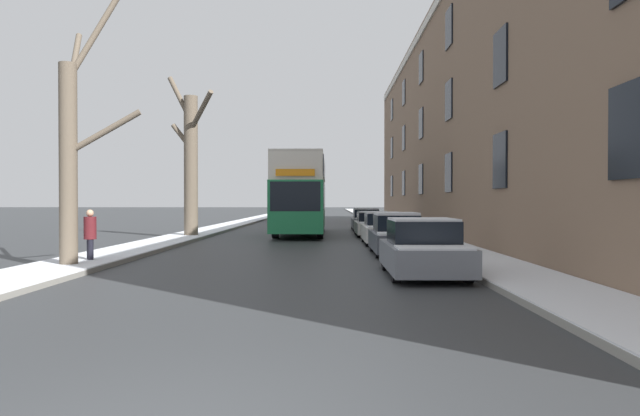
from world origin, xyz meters
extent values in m
cube|color=gray|center=(-5.84, 53.00, 0.07)|extent=(2.14, 130.00, 0.13)
cube|color=silver|center=(-5.84, 53.00, 0.15)|extent=(2.12, 130.00, 0.03)
cube|color=gray|center=(5.84, 53.00, 0.07)|extent=(2.14, 130.00, 0.13)
cube|color=silver|center=(5.84, 53.00, 0.15)|extent=(2.12, 130.00, 0.03)
cube|color=#7A604C|center=(11.41, 26.07, 6.27)|extent=(9.00, 53.98, 12.53)
cube|color=black|center=(6.88, 6.27, 3.18)|extent=(0.08, 1.40, 1.80)
cube|color=black|center=(6.88, 14.19, 3.18)|extent=(0.08, 1.40, 1.80)
cube|color=black|center=(6.88, 22.11, 3.18)|extent=(0.08, 1.40, 1.80)
cube|color=black|center=(6.88, 30.02, 3.18)|extent=(0.08, 1.40, 1.80)
cube|color=black|center=(6.88, 37.94, 3.18)|extent=(0.08, 1.40, 1.80)
cube|color=black|center=(6.88, 45.86, 3.18)|extent=(0.08, 1.40, 1.80)
cube|color=black|center=(6.88, 14.19, 6.52)|extent=(0.08, 1.40, 1.80)
cube|color=black|center=(6.88, 22.11, 6.52)|extent=(0.08, 1.40, 1.80)
cube|color=black|center=(6.88, 30.02, 6.52)|extent=(0.08, 1.40, 1.80)
cube|color=black|center=(6.88, 37.94, 6.52)|extent=(0.08, 1.40, 1.80)
cube|color=black|center=(6.88, 45.86, 6.52)|extent=(0.08, 1.40, 1.80)
cube|color=black|center=(6.88, 22.11, 9.86)|extent=(0.08, 1.40, 1.80)
cube|color=black|center=(6.88, 30.02, 9.86)|extent=(0.08, 1.40, 1.80)
cube|color=black|center=(6.88, 37.94, 9.86)|extent=(0.08, 1.40, 1.80)
cube|color=black|center=(6.88, 45.86, 9.86)|extent=(0.08, 1.40, 1.80)
cube|color=beige|center=(6.87, 26.07, 12.01)|extent=(0.12, 52.90, 0.44)
cylinder|color=brown|center=(-5.74, 10.99, 2.80)|extent=(0.47, 0.47, 5.60)
cylinder|color=brown|center=(-4.78, 11.05, 3.74)|extent=(2.01, 0.30, 1.26)
cylinder|color=brown|center=(-6.25, 12.27, 4.11)|extent=(1.20, 2.70, 1.82)
cylinder|color=brown|center=(-5.83, 11.56, 5.66)|extent=(0.37, 1.31, 2.12)
cylinder|color=brown|center=(-5.12, 11.31, 6.47)|extent=(1.46, 0.86, 2.73)
cylinder|color=brown|center=(-5.59, 24.12, 3.56)|extent=(0.69, 0.69, 7.12)
cylinder|color=brown|center=(-6.09, 24.33, 5.12)|extent=(1.26, 0.72, 1.36)
cylinder|color=brown|center=(-6.16, 24.27, 7.00)|extent=(1.40, 0.58, 2.32)
cylinder|color=brown|center=(-4.90, 23.24, 6.21)|extent=(1.67, 2.02, 1.80)
cube|color=#1E7A47|center=(-0.21, 27.23, 1.59)|extent=(2.57, 11.02, 2.51)
cube|color=silver|center=(-0.21, 27.23, 3.50)|extent=(2.52, 10.80, 1.31)
cube|color=beige|center=(-0.21, 27.23, 4.21)|extent=(2.52, 10.80, 0.12)
cube|color=black|center=(-0.21, 27.23, 2.07)|extent=(2.60, 9.70, 1.30)
cube|color=black|center=(-0.21, 27.23, 3.57)|extent=(2.60, 9.70, 0.99)
cube|color=black|center=(-0.21, 21.74, 2.07)|extent=(2.32, 0.06, 1.37)
cube|color=orange|center=(-0.21, 21.73, 3.17)|extent=(1.80, 0.05, 0.32)
cylinder|color=black|center=(-1.33, 23.93, 0.55)|extent=(0.30, 1.10, 1.10)
cylinder|color=black|center=(0.90, 23.93, 0.55)|extent=(0.30, 1.10, 1.10)
cylinder|color=black|center=(-1.33, 30.32, 0.55)|extent=(0.30, 1.10, 1.10)
cylinder|color=black|center=(0.90, 30.32, 0.55)|extent=(0.30, 1.10, 1.10)
cube|color=slate|center=(3.68, 9.81, 0.49)|extent=(1.85, 3.92, 0.63)
cube|color=black|center=(3.68, 9.96, 1.09)|extent=(1.60, 1.96, 0.58)
cube|color=silver|center=(3.68, 9.96, 1.41)|extent=(1.56, 1.86, 0.05)
cube|color=silver|center=(3.68, 8.41, 0.82)|extent=(1.67, 1.02, 0.04)
cylinder|color=black|center=(2.87, 8.63, 0.31)|extent=(0.20, 0.61, 0.61)
cylinder|color=black|center=(4.50, 8.63, 0.31)|extent=(0.20, 0.61, 0.61)
cylinder|color=black|center=(2.87, 10.98, 0.31)|extent=(0.20, 0.61, 0.61)
cylinder|color=black|center=(4.50, 10.98, 0.31)|extent=(0.20, 0.61, 0.61)
cube|color=#474C56|center=(3.68, 15.43, 0.47)|extent=(1.69, 4.00, 0.60)
cube|color=black|center=(3.68, 15.59, 1.08)|extent=(1.45, 2.00, 0.60)
cube|color=silver|center=(3.68, 15.59, 1.42)|extent=(1.42, 1.90, 0.09)
cube|color=silver|center=(3.68, 14.01, 0.81)|extent=(1.52, 1.04, 0.07)
cylinder|color=black|center=(2.95, 14.23, 0.33)|extent=(0.20, 0.66, 0.66)
cylinder|color=black|center=(4.42, 14.23, 0.33)|extent=(0.20, 0.66, 0.66)
cylinder|color=black|center=(2.95, 16.63, 0.33)|extent=(0.20, 0.66, 0.66)
cylinder|color=black|center=(4.42, 16.63, 0.33)|extent=(0.20, 0.66, 0.66)
cube|color=silver|center=(3.68, 20.29, 0.48)|extent=(1.73, 4.02, 0.62)
cube|color=black|center=(3.68, 20.45, 1.06)|extent=(1.48, 2.01, 0.53)
cube|color=silver|center=(3.68, 20.45, 1.36)|extent=(1.45, 1.91, 0.06)
cube|color=silver|center=(3.68, 18.86, 0.82)|extent=(1.55, 1.05, 0.05)
cylinder|color=black|center=(2.93, 19.08, 0.33)|extent=(0.20, 0.65, 0.65)
cylinder|color=black|center=(4.44, 19.08, 0.33)|extent=(0.20, 0.65, 0.65)
cylinder|color=black|center=(2.93, 21.49, 0.33)|extent=(0.20, 0.65, 0.65)
cylinder|color=black|center=(4.44, 21.49, 0.33)|extent=(0.20, 0.65, 0.65)
cube|color=silver|center=(3.68, 25.86, 0.46)|extent=(1.87, 4.60, 0.58)
cube|color=black|center=(3.68, 26.05, 1.00)|extent=(1.60, 2.30, 0.50)
cube|color=silver|center=(3.68, 26.05, 1.28)|extent=(1.57, 2.18, 0.06)
cube|color=silver|center=(3.68, 24.23, 0.77)|extent=(1.68, 1.20, 0.05)
cylinder|color=black|center=(2.86, 24.48, 0.32)|extent=(0.20, 0.64, 0.64)
cylinder|color=black|center=(4.51, 24.48, 0.32)|extent=(0.20, 0.64, 0.64)
cylinder|color=black|center=(2.86, 27.24, 0.32)|extent=(0.20, 0.64, 0.64)
cylinder|color=black|center=(4.51, 27.24, 0.32)|extent=(0.20, 0.64, 0.64)
cube|color=#474C56|center=(3.68, 31.76, 0.46)|extent=(1.78, 3.99, 0.59)
cube|color=black|center=(3.68, 31.92, 1.04)|extent=(1.53, 2.00, 0.56)
cube|color=silver|center=(3.68, 31.92, 1.36)|extent=(1.50, 1.90, 0.09)
cube|color=silver|center=(3.68, 30.35, 0.79)|extent=(1.60, 1.04, 0.07)
cylinder|color=black|center=(2.90, 30.57, 0.33)|extent=(0.20, 0.65, 0.65)
cylinder|color=black|center=(4.46, 30.57, 0.33)|extent=(0.20, 0.65, 0.65)
cylinder|color=black|center=(2.90, 32.96, 0.33)|extent=(0.20, 0.65, 0.65)
cylinder|color=black|center=(4.46, 32.96, 0.33)|extent=(0.20, 0.65, 0.65)
cube|color=#333842|center=(-2.58, 46.84, 1.21)|extent=(2.10, 5.56, 1.98)
cube|color=black|center=(-2.58, 44.08, 1.66)|extent=(1.85, 0.06, 0.87)
cylinder|color=black|center=(-3.51, 45.06, 0.34)|extent=(0.22, 0.68, 0.68)
cylinder|color=black|center=(-1.65, 45.06, 0.34)|extent=(0.22, 0.68, 0.68)
cylinder|color=black|center=(-3.51, 48.62, 0.34)|extent=(0.22, 0.68, 0.68)
cylinder|color=black|center=(-1.65, 48.62, 0.34)|extent=(0.22, 0.68, 0.68)
cylinder|color=black|center=(-5.60, 12.08, 0.38)|extent=(0.17, 0.17, 0.75)
cylinder|color=black|center=(-5.68, 12.21, 0.38)|extent=(0.17, 0.17, 0.75)
cylinder|color=#59191E|center=(-5.64, 12.14, 1.08)|extent=(0.35, 0.35, 0.66)
sphere|color=tan|center=(-5.64, 12.14, 1.51)|extent=(0.21, 0.21, 0.21)
camera|label=1|loc=(1.33, -4.35, 1.87)|focal=32.00mm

